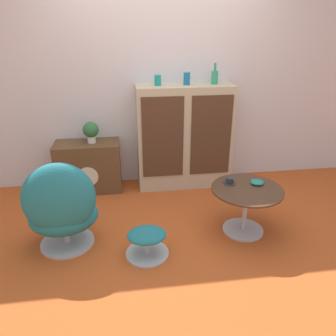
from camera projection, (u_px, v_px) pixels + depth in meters
ground_plane at (177, 235)px, 3.16m from camera, size 12.00×12.00×0.00m
wall_back at (160, 77)px, 3.85m from camera, size 6.40×0.06×2.60m
sideboard at (184, 137)px, 3.95m from camera, size 1.13×0.39×1.24m
tv_console at (89, 166)px, 3.94m from camera, size 0.75×0.39×0.60m
egg_chair at (62, 208)px, 2.84m from camera, size 0.64×0.59×0.86m
ottoman at (147, 240)px, 2.84m from camera, size 0.38×0.38×0.25m
coffee_table at (246, 202)px, 3.11m from camera, size 0.67×0.67×0.46m
vase_leftmost at (158, 80)px, 3.64m from camera, size 0.08×0.08×0.12m
vase_inner_left at (187, 79)px, 3.68m from camera, size 0.07×0.07×0.14m
vase_inner_right at (215, 77)px, 3.72m from camera, size 0.08×0.08×0.23m
potted_plant at (91, 131)px, 3.77m from camera, size 0.18×0.18×0.25m
teacup at (230, 181)px, 3.14m from camera, size 0.12×0.12×0.06m
bowl at (257, 182)px, 3.14m from camera, size 0.13×0.13×0.04m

